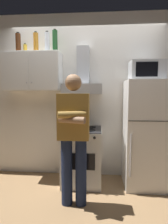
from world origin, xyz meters
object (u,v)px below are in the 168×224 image
Objects in this scene: stove_oven at (82,156)px; person_standing at (74,135)px; upper_cabinet at (33,72)px; refrigerator at (145,134)px; range_hood at (83,81)px; bottle_rum_dark at (18,43)px; bottle_spice_jar at (25,48)px; bottle_wine_green at (55,41)px; bottle_liquor_amber at (36,43)px; microwave at (146,71)px; bottle_vodka_clear at (47,42)px.

person_standing reaches higher than stove_oven.
upper_cabinet is 0.56× the size of refrigerator.
refrigerator is (0.95, -0.13, -0.80)m from range_hood.
bottle_spice_jar is (0.10, 0.02, -0.08)m from bottle_rum_dark.
bottle_wine_green is at bearing 159.59° from stove_oven.
bottle_wine_green is (0.48, 0.03, 0.11)m from bottle_spice_jar.
stove_oven is 2.04m from bottle_rum_dark.
upper_cabinet is at bearing -3.07° from bottle_spice_jar.
bottle_liquor_amber is (0.28, 0.00, 0.00)m from bottle_rum_dark.
person_standing is (0.75, -0.73, -0.85)m from upper_cabinet.
upper_cabinet is 1.03× the size of stove_oven.
range_hood is 1.01m from person_standing.
bottle_spice_jar is 0.49m from bottle_wine_green.
bottle_rum_dark reaches higher than microwave.
stove_oven is at bearing -10.45° from bottle_vodka_clear.
bottle_vodka_clear reaches higher than range_hood.
refrigerator is 0.98× the size of person_standing.
bottle_rum_dark is 2.11× the size of bottle_spice_jar.
refrigerator is 5.16× the size of bottle_rum_dark.
person_standing is at bearing -44.26° from upper_cabinet.
person_standing is 4.56× the size of bottle_wine_green.
range_hood is at bearing 90.00° from stove_oven.
range_hood is 2.42× the size of bottle_rum_dark.
bottle_vodka_clear is at bearing -177.45° from range_hood.
bottle_spice_jar is (-0.92, 0.01, 0.52)m from range_hood.
refrigerator is at bearing -4.01° from bottle_spice_jar.
stove_oven is at bearing 85.28° from person_standing.
stove_oven is 2.82× the size of bottle_rum_dark.
stove_oven is 1.02m from refrigerator.
bottle_vodka_clear is 0.87× the size of bottle_wine_green.
stove_oven is 0.77m from person_standing.
bottle_spice_jar is at bearing 176.93° from upper_cabinet.
person_standing is 1.64m from bottle_liquor_amber.
bottle_wine_green is (-1.39, 0.15, 0.48)m from microwave.
range_hood is at bearing 2.55° from bottle_vodka_clear.
upper_cabinet is 1.35m from person_standing.
bottle_liquor_amber is at bearing 170.95° from stove_oven.
bottle_wine_green is (-1.39, 0.16, 1.42)m from refrigerator.
bottle_spice_jar reaches higher than refrigerator.
range_hood is 0.97m from microwave.
range_hood is 0.77m from bottle_wine_green.
bottle_vodka_clear is at bearing -1.26° from bottle_rum_dark.
bottle_wine_green is (-0.44, 0.16, 1.79)m from stove_oven.
stove_oven is 1.82× the size of microwave.
person_standing is at bearing -40.33° from bottle_spice_jar.
stove_oven is 1.92m from bottle_liquor_amber.
refrigerator is 2.19m from bottle_liquor_amber.
microwave is 1.55× the size of bottle_rum_dark.
bottle_rum_dark reaches higher than stove_oven.
bottle_vodka_clear reaches higher than person_standing.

